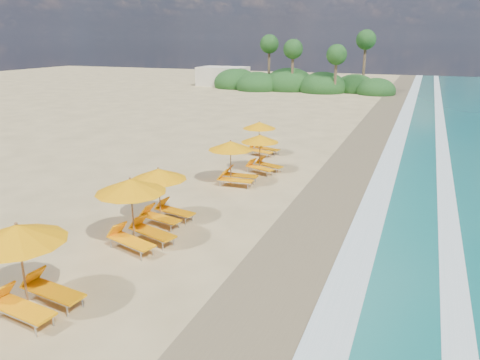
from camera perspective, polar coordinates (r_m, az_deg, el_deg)
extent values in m
plane|color=tan|center=(20.37, 0.00, -3.23)|extent=(160.00, 160.00, 0.00)
cube|color=olive|center=(19.34, 11.11, -4.69)|extent=(4.00, 160.00, 0.01)
cube|color=white|center=(19.15, 15.53, -5.17)|extent=(1.20, 160.00, 0.01)
cube|color=white|center=(19.14, 24.50, -6.19)|extent=(0.80, 160.00, 0.01)
cylinder|color=olive|center=(13.80, -25.27, -9.85)|extent=(0.06, 0.06, 2.45)
cone|color=#FF9D05|center=(13.40, -25.83, -5.95)|extent=(2.80, 2.80, 0.49)
sphere|color=olive|center=(13.30, -25.98, -4.87)|extent=(0.09, 0.09, 0.09)
cylinder|color=olive|center=(16.75, -13.14, -3.94)|extent=(0.06, 0.06, 2.41)
cone|color=#FF9D05|center=(16.42, -13.38, -0.68)|extent=(3.07, 3.07, 0.48)
sphere|color=olive|center=(16.34, -13.44, 0.22)|extent=(0.09, 0.09, 0.09)
cylinder|color=olive|center=(18.67, -9.91, -1.90)|extent=(0.05, 0.05, 2.17)
cone|color=#FF9D05|center=(18.40, -10.05, 0.75)|extent=(2.60, 2.60, 0.43)
sphere|color=olive|center=(18.33, -10.09, 1.47)|extent=(0.08, 0.08, 0.08)
cylinder|color=olive|center=(23.13, -1.16, 2.12)|extent=(0.05, 0.05, 2.18)
cone|color=#FF9D05|center=(22.91, -1.17, 4.31)|extent=(2.36, 2.36, 0.44)
sphere|color=olive|center=(22.86, -1.18, 4.90)|extent=(0.08, 0.08, 0.08)
cylinder|color=olive|center=(25.40, 2.45, 3.31)|extent=(0.05, 0.05, 2.02)
cone|color=#FF9D05|center=(25.21, 2.47, 5.16)|extent=(2.67, 2.67, 0.41)
sphere|color=olive|center=(25.16, 2.48, 5.66)|extent=(0.07, 0.07, 0.07)
cylinder|color=olive|center=(29.17, 2.38, 5.16)|extent=(0.05, 0.05, 2.04)
cone|color=#FF9D05|center=(29.01, 2.40, 6.79)|extent=(2.57, 2.57, 0.41)
sphere|color=olive|center=(28.96, 2.40, 7.23)|extent=(0.07, 0.07, 0.07)
ellipsoid|color=#163D14|center=(64.39, 10.17, 11.20)|extent=(6.40, 6.40, 4.16)
ellipsoid|color=#163D14|center=(66.54, 6.06, 11.63)|extent=(7.20, 7.20, 4.68)
ellipsoid|color=#163D14|center=(65.87, 2.15, 11.55)|extent=(6.00, 6.00, 3.90)
ellipsoid|color=#163D14|center=(65.68, 14.01, 11.01)|extent=(5.60, 5.60, 3.64)
ellipsoid|color=#163D14|center=(69.15, -0.46, 11.88)|extent=(6.60, 6.60, 4.29)
ellipsoid|color=#163D14|center=(63.36, 16.46, 10.56)|extent=(5.00, 5.00, 3.25)
cylinder|color=brown|center=(61.89, 11.72, 12.63)|extent=(0.36, 0.36, 5.00)
sphere|color=#163D14|center=(61.75, 11.86, 14.94)|extent=(2.60, 2.60, 2.60)
cylinder|color=brown|center=(64.18, 6.50, 13.29)|extent=(0.36, 0.36, 5.60)
sphere|color=#163D14|center=(64.05, 6.58, 15.79)|extent=(2.60, 2.60, 2.60)
cylinder|color=brown|center=(67.23, 3.60, 13.80)|extent=(0.36, 0.36, 6.20)
sphere|color=#163D14|center=(67.12, 3.65, 16.44)|extent=(2.60, 2.60, 2.60)
cylinder|color=brown|center=(65.32, 15.08, 13.42)|extent=(0.36, 0.36, 6.80)
sphere|color=#163D14|center=(65.22, 15.33, 16.40)|extent=(2.60, 2.60, 2.60)
cube|color=beige|center=(72.09, -2.11, 12.70)|extent=(7.00, 5.00, 2.80)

